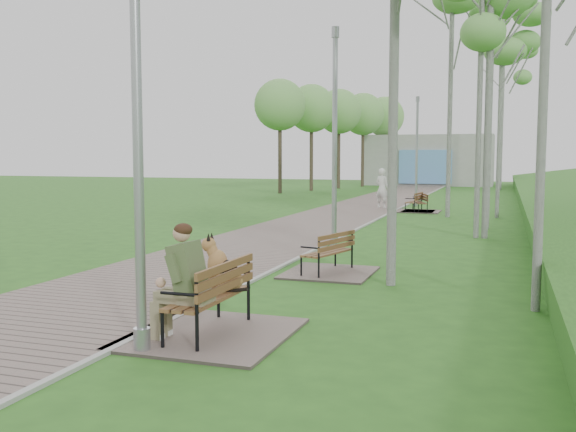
% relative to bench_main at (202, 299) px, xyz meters
% --- Properties ---
extents(walkway, '(3.50, 67.00, 0.04)m').
position_rel_bench_main_xyz_m(walkway, '(-2.48, 16.09, -0.47)').
color(walkway, '#74655E').
rests_on(walkway, ground).
extents(kerb, '(0.10, 67.00, 0.05)m').
position_rel_bench_main_xyz_m(kerb, '(-0.73, 16.09, -0.46)').
color(kerb, '#999993').
rests_on(kerb, ground).
extents(building_north, '(10.00, 5.20, 4.00)m').
position_rel_bench_main_xyz_m(building_north, '(-2.23, 45.56, 1.51)').
color(building_north, '#9E9E99').
rests_on(building_north, ground).
extents(bench_main, '(1.98, 2.20, 1.73)m').
position_rel_bench_main_xyz_m(bench_main, '(0.00, 0.00, 0.00)').
color(bench_main, '#74655E').
rests_on(bench_main, ground).
extents(bench_second, '(1.68, 1.86, 1.03)m').
position_rel_bench_main_xyz_m(bench_second, '(0.37, 4.80, -0.30)').
color(bench_second, '#74655E').
rests_on(bench_second, ground).
extents(bench_third, '(1.53, 1.70, 0.94)m').
position_rel_bench_main_xyz_m(bench_third, '(0.33, 19.67, -0.32)').
color(bench_third, '#74655E').
rests_on(bench_third, ground).
extents(bench_far, '(1.63, 1.81, 1.00)m').
position_rel_bench_main_xyz_m(bench_far, '(0.05, 19.76, -0.31)').
color(bench_far, '#74655E').
rests_on(bench_far, ground).
extents(lamp_post_near, '(0.20, 0.20, 5.14)m').
position_rel_bench_main_xyz_m(lamp_post_near, '(-0.37, -0.87, 1.91)').
color(lamp_post_near, '#95979C').
rests_on(lamp_post_near, ground).
extents(lamp_post_second, '(0.21, 0.21, 5.53)m').
position_rel_bench_main_xyz_m(lamp_post_second, '(-0.46, 8.48, 2.09)').
color(lamp_post_second, '#95979C').
rests_on(lamp_post_second, ground).
extents(lamp_post_third, '(0.20, 0.20, 5.06)m').
position_rel_bench_main_xyz_m(lamp_post_third, '(-0.28, 22.91, 1.88)').
color(lamp_post_third, '#95979C').
rests_on(lamp_post_third, ground).
extents(pedestrian_near, '(0.77, 0.65, 1.79)m').
position_rel_bench_main_xyz_m(pedestrian_near, '(-1.53, 21.03, 0.41)').
color(pedestrian_near, white).
rests_on(pedestrian_near, ground).
extents(birch_mid_c, '(2.52, 2.52, 8.82)m').
position_rel_bench_main_xyz_m(birch_mid_c, '(3.11, 14.10, 6.44)').
color(birch_mid_c, silver).
rests_on(birch_mid_c, ground).
extents(birch_far_a, '(2.46, 2.46, 8.54)m').
position_rel_bench_main_xyz_m(birch_far_a, '(3.39, 18.00, 6.22)').
color(birch_far_a, silver).
rests_on(birch_far_a, ground).
extents(birch_far_b, '(2.62, 2.62, 9.84)m').
position_rel_bench_main_xyz_m(birch_far_b, '(1.60, 17.73, 7.24)').
color(birch_far_b, silver).
rests_on(birch_far_b, ground).
extents(birch_distant_b, '(2.95, 2.95, 11.35)m').
position_rel_bench_main_xyz_m(birch_distant_b, '(3.34, 39.28, 8.42)').
color(birch_distant_b, silver).
rests_on(birch_distant_b, ground).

